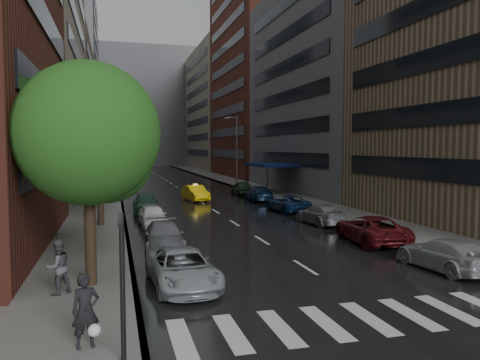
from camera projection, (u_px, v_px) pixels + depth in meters
name	position (u px, v px, depth m)	size (l,w,h in m)	color
ground	(351.00, 296.00, 15.93)	(220.00, 220.00, 0.00)	gray
road	(173.00, 184.00, 64.09)	(14.00, 140.00, 0.01)	black
sidewalk_left	(104.00, 185.00, 61.74)	(4.00, 140.00, 0.15)	gray
sidewalk_right	(236.00, 183.00, 66.42)	(4.00, 140.00, 0.15)	gray
crosswalk	(390.00, 316.00, 14.06)	(13.15, 2.80, 0.01)	silver
buildings_left	(60.00, 72.00, 67.53)	(8.00, 108.00, 38.00)	maroon
buildings_right	(262.00, 84.00, 73.39)	(8.05, 109.10, 36.00)	#937A5B
building_far	(142.00, 108.00, 128.46)	(40.00, 14.00, 32.00)	slate
tree_near	(88.00, 134.00, 16.44)	(5.09, 5.09, 8.10)	#382619
tree_mid	(99.00, 126.00, 29.35)	(5.85, 5.85, 9.33)	#382619
tree_far	(104.00, 150.00, 42.85)	(4.40, 4.40, 7.01)	#382619
taxi	(195.00, 193.00, 44.44)	(1.56, 4.47, 1.47)	yellow
parked_cars_left	(158.00, 226.00, 26.12)	(2.50, 24.85, 1.39)	#A5ABAF
parked_cars_right	(302.00, 208.00, 33.95)	(2.85, 36.20, 1.49)	#A3A3A8
ped_bag_walker	(86.00, 312.00, 11.46)	(0.76, 0.59, 1.84)	black
ped_black_umbrella	(57.00, 258.00, 15.61)	(1.14, 1.11, 2.09)	#494A4E
traffic_light	(122.00, 273.00, 10.62)	(0.18, 0.15, 3.45)	black
street_lamp_left	(114.00, 149.00, 42.48)	(1.74, 0.22, 9.00)	gray
street_lamp_right	(236.00, 149.00, 60.94)	(1.74, 0.22, 9.00)	gray
awning	(270.00, 165.00, 51.76)	(4.00, 8.00, 3.12)	navy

